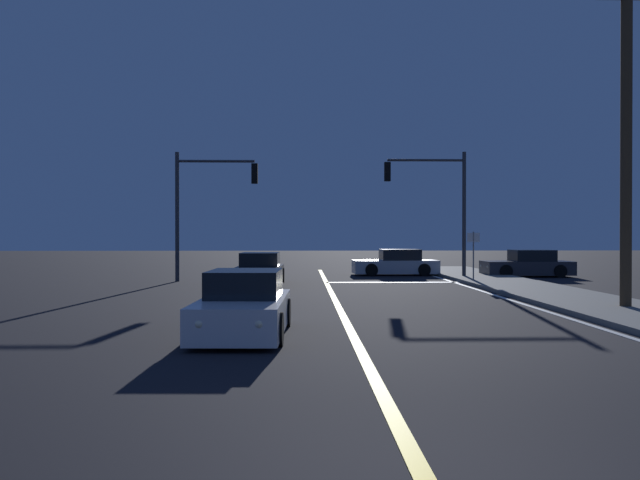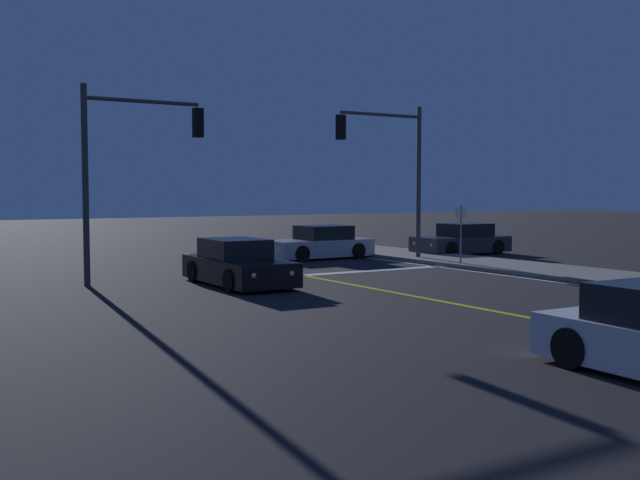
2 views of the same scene
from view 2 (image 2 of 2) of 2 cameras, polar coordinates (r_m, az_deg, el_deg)
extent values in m
cube|color=gold|center=(16.26, 18.37, -6.12)|extent=(0.20, 41.99, 0.01)
cube|color=white|center=(26.19, 4.18, -2.31)|extent=(5.84, 0.50, 0.01)
cylinder|color=black|center=(13.55, 22.84, -6.81)|extent=(0.24, 0.65, 0.64)
cylinder|color=black|center=(12.35, 18.32, -7.71)|extent=(0.24, 0.65, 0.64)
sphere|color=red|center=(13.78, 19.70, -5.72)|extent=(0.14, 0.14, 0.14)
sphere|color=red|center=(13.00, 16.65, -6.21)|extent=(0.14, 0.14, 0.14)
cube|color=#B2B5BA|center=(30.88, -0.13, -0.59)|extent=(4.36, 1.99, 0.68)
cube|color=black|center=(30.98, 0.28, 0.54)|extent=(2.02, 1.67, 0.60)
cylinder|color=black|center=(29.43, -1.39, -1.03)|extent=(0.64, 0.23, 0.64)
cylinder|color=black|center=(30.95, -3.10, -0.80)|extent=(0.64, 0.23, 0.64)
cylinder|color=black|center=(30.91, 2.85, -0.81)|extent=(0.64, 0.23, 0.64)
cylinder|color=black|center=(32.36, 1.02, -0.61)|extent=(0.64, 0.23, 0.64)
sphere|color=#FFF4CC|center=(29.29, -2.96, -0.66)|extent=(0.18, 0.18, 0.18)
sphere|color=#FFF4CC|center=(30.31, -4.07, -0.52)|extent=(0.18, 0.18, 0.18)
sphere|color=red|center=(31.59, 3.67, -0.35)|extent=(0.14, 0.14, 0.14)
sphere|color=red|center=(32.54, 2.44, -0.23)|extent=(0.14, 0.14, 0.14)
cube|color=#2D2D33|center=(33.56, 10.51, -0.31)|extent=(4.29, 1.86, 0.68)
cube|color=black|center=(33.70, 10.85, 0.72)|extent=(1.98, 1.60, 0.60)
cylinder|color=black|center=(32.04, 9.79, -0.70)|extent=(0.64, 0.22, 0.64)
cylinder|color=black|center=(33.36, 7.82, -0.51)|extent=(0.64, 0.22, 0.64)
cylinder|color=black|center=(33.86, 13.17, -0.51)|extent=(0.64, 0.22, 0.64)
cylinder|color=black|center=(35.10, 11.17, -0.34)|extent=(0.64, 0.22, 0.64)
sphere|color=#FFF4CC|center=(31.76, 8.42, -0.36)|extent=(0.18, 0.18, 0.18)
sphere|color=#FFF4CC|center=(32.64, 7.12, -0.25)|extent=(0.18, 0.18, 0.18)
sphere|color=red|center=(34.59, 13.73, -0.10)|extent=(0.14, 0.14, 0.14)
sphere|color=red|center=(35.40, 12.40, 0.00)|extent=(0.14, 0.14, 0.14)
cube|color=black|center=(22.21, -6.12, -2.26)|extent=(1.91, 4.46, 0.68)
cube|color=black|center=(22.40, -6.41, -0.67)|extent=(1.61, 2.07, 0.60)
cylinder|color=black|center=(21.37, -2.52, -2.79)|extent=(0.23, 0.64, 0.64)
cylinder|color=black|center=(20.63, -6.70, -3.04)|extent=(0.23, 0.64, 0.64)
cylinder|color=black|center=(23.82, -5.61, -2.15)|extent=(0.23, 0.64, 0.64)
cylinder|color=black|center=(23.16, -9.44, -2.34)|extent=(0.23, 0.64, 0.64)
sphere|color=#FFF4CC|center=(20.53, -2.21, -2.50)|extent=(0.18, 0.18, 0.18)
sphere|color=#FFF4CC|center=(20.02, -5.06, -2.66)|extent=(0.18, 0.18, 0.18)
sphere|color=red|center=(24.40, -7.01, -1.55)|extent=(0.14, 0.14, 0.14)
sphere|color=red|center=(23.98, -9.48, -1.66)|extent=(0.14, 0.14, 0.14)
cylinder|color=#38383D|center=(30.14, 7.41, 4.17)|extent=(0.18, 0.18, 6.02)
cylinder|color=#38383D|center=(29.17, 4.62, 9.35)|extent=(3.66, 0.12, 0.12)
cube|color=black|center=(28.08, 1.57, 8.46)|extent=(0.28, 0.28, 0.90)
sphere|color=red|center=(28.11, 1.57, 9.00)|extent=(0.22, 0.22, 0.22)
sphere|color=#4C2D05|center=(28.08, 1.57, 8.46)|extent=(0.22, 0.22, 0.22)
sphere|color=#0A3814|center=(28.06, 1.57, 7.91)|extent=(0.22, 0.22, 0.22)
cylinder|color=#38383D|center=(22.76, -17.19, 3.93)|extent=(0.18, 0.18, 5.79)
cylinder|color=#38383D|center=(23.40, -13.13, 10.10)|extent=(3.46, 0.12, 0.12)
cube|color=black|center=(23.95, -9.14, 8.68)|extent=(0.28, 0.28, 0.90)
sphere|color=red|center=(23.98, -9.15, 9.32)|extent=(0.22, 0.22, 0.22)
sphere|color=#4C2D05|center=(23.95, -9.14, 8.68)|extent=(0.22, 0.22, 0.22)
sphere|color=#0A3814|center=(23.93, -9.13, 8.03)|extent=(0.22, 0.22, 0.22)
cylinder|color=slate|center=(27.86, 10.52, 0.28)|extent=(0.06, 0.06, 2.22)
cube|color=white|center=(27.82, 10.54, 2.05)|extent=(0.56, 0.09, 0.40)
camera|label=1|loc=(13.23, 89.94, -2.69)|focal=36.20mm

